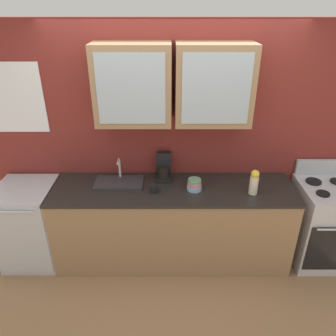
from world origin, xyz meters
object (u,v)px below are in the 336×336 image
(vase, at_px, (254,182))
(cup_near_sink, at_px, (154,189))
(sink_faucet, at_px, (119,182))
(dishwasher, at_px, (31,224))
(bowl_stack, at_px, (194,185))
(stove_range, at_px, (320,223))
(coffee_maker, at_px, (163,169))

(vase, height_order, cup_near_sink, vase)
(sink_faucet, distance_m, dishwasher, 1.10)
(cup_near_sink, bearing_deg, dishwasher, 176.78)
(bowl_stack, height_order, dishwasher, bowl_stack)
(bowl_stack, distance_m, dishwasher, 1.85)
(stove_range, distance_m, sink_faucet, 2.25)
(bowl_stack, height_order, cup_near_sink, bowl_stack)
(coffee_maker, bearing_deg, stove_range, -7.07)
(stove_range, relative_size, cup_near_sink, 10.02)
(stove_range, bearing_deg, sink_faucet, 177.78)
(vase, distance_m, dishwasher, 2.43)
(dishwasher, distance_m, coffee_maker, 1.58)
(sink_faucet, bearing_deg, coffee_maker, 15.39)
(vase, distance_m, coffee_maker, 0.95)
(vase, bearing_deg, coffee_maker, 160.79)
(stove_range, distance_m, bowl_stack, 1.50)
(dishwasher, xyz_separation_m, coffee_maker, (1.46, 0.22, 0.57))
(vase, xyz_separation_m, cup_near_sink, (-0.99, 0.02, -0.09))
(sink_faucet, xyz_separation_m, bowl_stack, (0.79, -0.11, 0.04))
(stove_range, distance_m, dishwasher, 3.19)
(sink_faucet, height_order, vase, vase)
(sink_faucet, height_order, cup_near_sink, sink_faucet)
(stove_range, relative_size, sink_faucet, 2.17)
(dishwasher, height_order, coffee_maker, coffee_maker)
(bowl_stack, relative_size, cup_near_sink, 1.38)
(vase, bearing_deg, sink_faucet, 172.33)
(sink_faucet, xyz_separation_m, dishwasher, (-0.99, -0.09, -0.48))
(stove_range, xyz_separation_m, dishwasher, (-3.19, -0.00, -0.01))
(bowl_stack, bearing_deg, vase, -7.26)
(bowl_stack, relative_size, coffee_maker, 0.52)
(stove_range, height_order, sink_faucet, sink_faucet)
(sink_faucet, xyz_separation_m, vase, (1.37, -0.18, 0.11))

